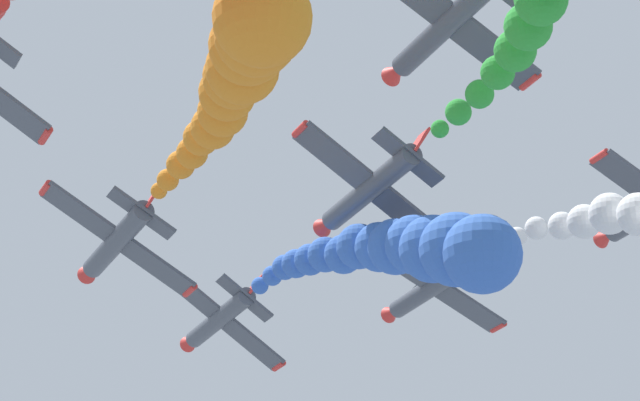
{
  "coord_description": "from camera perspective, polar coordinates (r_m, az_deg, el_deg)",
  "views": [
    {
      "loc": [
        -28.92,
        -62.8,
        105.94
      ],
      "look_at": [
        0.0,
        0.0,
        135.78
      ],
      "focal_mm": 80.46,
      "sensor_mm": 36.0,
      "label": 1
    }
  ],
  "objects": [
    {
      "name": "airplane_right_inner",
      "position": [
        84.7,
        4.45,
        -3.46
      ],
      "size": [
        8.82,
        10.35,
        4.36
      ],
      "rotation": [
        0.0,
        0.44,
        0.0
      ],
      "color": "#474C56"
    },
    {
      "name": "airplane_left_inner",
      "position": [
        75.96,
        -8.1,
        -1.62
      ],
      "size": [
        8.57,
        10.35,
        4.88
      ],
      "rotation": [
        0.0,
        0.5,
        0.0
      ],
      "color": "#474C56"
    },
    {
      "name": "airplane_left_outer",
      "position": [
        71.48,
        1.94,
        0.43
      ],
      "size": [
        8.34,
        10.35,
        5.3
      ],
      "rotation": [
        0.0,
        0.55,
        0.0
      ],
      "color": "#474C56"
    },
    {
      "name": "smoke_trail_lead",
      "position": [
        67.09,
        3.77,
        -2.01
      ],
      "size": [
        4.23,
        23.53,
        7.76
      ],
      "color": "blue"
    },
    {
      "name": "smoke_trail_left_inner",
      "position": [
        53.89,
        -3.18,
        5.41
      ],
      "size": [
        5.91,
        24.18,
        5.32
      ],
      "color": "orange"
    },
    {
      "name": "airplane_lead",
      "position": [
        87.65,
        -4.05,
        -4.73
      ],
      "size": [
        8.18,
        10.35,
        5.56
      ],
      "rotation": [
        0.0,
        0.58,
        0.0
      ],
      "color": "#474C56"
    },
    {
      "name": "airplane_high_slot",
      "position": [
        66.23,
        5.05,
        6.99
      ],
      "size": [
        8.56,
        10.35,
        4.9
      ],
      "rotation": [
        0.0,
        0.5,
        0.0
      ],
      "color": "#474C56"
    }
  ]
}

